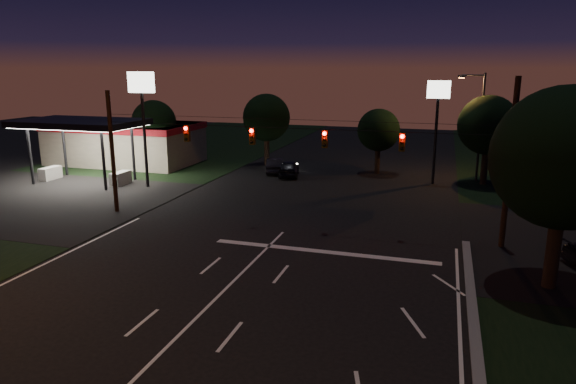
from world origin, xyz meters
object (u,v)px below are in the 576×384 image
at_px(tree_right_near, 565,159).
at_px(car_oncoming_a, 289,168).
at_px(utility_pole_right, 501,247).
at_px(car_oncoming_b, 275,165).

xyz_separation_m(tree_right_near, car_oncoming_a, (-17.87, 19.32, -4.97)).
distance_m(utility_pole_right, car_oncoming_b, 23.82).
height_order(utility_pole_right, car_oncoming_a, utility_pole_right).
distance_m(tree_right_near, car_oncoming_b, 28.69).
bearing_deg(car_oncoming_b, utility_pole_right, 123.33).
relative_size(utility_pole_right, tree_right_near, 1.03).
bearing_deg(tree_right_near, car_oncoming_b, 133.75).
bearing_deg(car_oncoming_a, car_oncoming_b, -45.89).
height_order(utility_pole_right, tree_right_near, tree_right_near).
distance_m(utility_pole_right, car_oncoming_a, 21.85).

